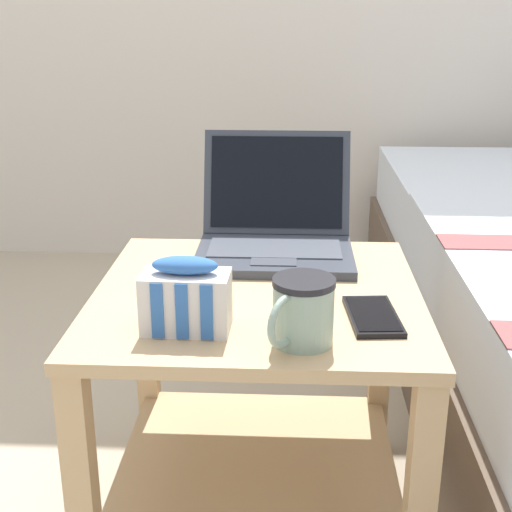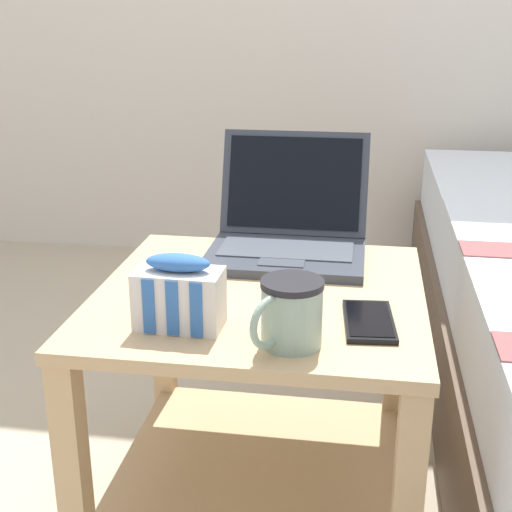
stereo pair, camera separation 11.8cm
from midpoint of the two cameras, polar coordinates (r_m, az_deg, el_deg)
The scene contains 5 objects.
bedside_table at distance 1.33m, azimuth 2.88°, elevation -9.90°, with size 0.57×0.57×0.50m.
laptop at distance 1.43m, azimuth 4.98°, elevation 1.96°, with size 0.31×0.30×0.23m.
mug_front_left at distance 1.04m, azimuth 6.04°, elevation -4.39°, with size 0.10×0.13×0.10m.
snack_bag at distance 1.10m, azimuth -3.11°, elevation -3.19°, with size 0.14×0.08×0.12m.
cell_phone at distance 1.15m, azimuth 11.98°, elevation -5.17°, with size 0.09×0.16×0.01m.
Camera 2 is at (0.17, -1.15, 0.97)m, focal length 50.00 mm.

